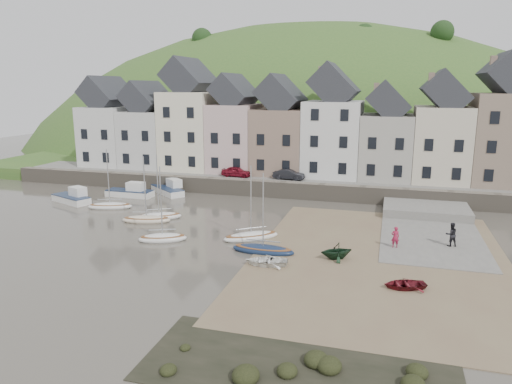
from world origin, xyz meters
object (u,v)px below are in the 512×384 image
(rowboat_red, at_px, (405,284))
(person_dark, at_px, (451,234))
(person_red, at_px, (395,237))
(car_right, at_px, (289,174))
(sailboat_0, at_px, (110,206))
(car_left, at_px, (236,172))
(rowboat_white, at_px, (266,261))
(rowboat_green, at_px, (336,251))

(rowboat_red, bearing_deg, person_dark, 139.99)
(person_red, xyz_separation_m, car_right, (-11.97, 16.93, 1.25))
(sailboat_0, distance_m, car_left, 15.60)
(person_dark, height_order, car_right, car_right)
(sailboat_0, xyz_separation_m, rowboat_red, (28.63, -12.35, 0.07))
(sailboat_0, xyz_separation_m, car_left, (9.63, 12.12, 1.95))
(rowboat_white, height_order, rowboat_red, rowboat_white)
(person_red, bearing_deg, car_left, -54.15)
(car_left, distance_m, car_right, 6.44)
(person_red, xyz_separation_m, car_left, (-18.42, 16.93, 1.26))
(rowboat_green, xyz_separation_m, car_left, (-14.36, 20.51, 1.53))
(rowboat_green, height_order, car_left, car_left)
(rowboat_white, xyz_separation_m, rowboat_green, (4.53, 2.55, 0.31))
(rowboat_green, bearing_deg, car_left, -174.73)
(rowboat_red, xyz_separation_m, car_right, (-12.56, 24.47, 1.87))
(rowboat_green, relative_size, car_left, 0.65)
(person_dark, xyz_separation_m, car_left, (-22.58, 15.40, 1.16))
(sailboat_0, height_order, rowboat_white, sailboat_0)
(rowboat_red, distance_m, car_right, 27.57)
(rowboat_red, xyz_separation_m, person_dark, (3.58, 9.07, 0.73))
(rowboat_red, bearing_deg, rowboat_white, -117.27)
(sailboat_0, bearing_deg, rowboat_white, -29.34)
(sailboat_0, height_order, rowboat_green, sailboat_0)
(rowboat_green, xyz_separation_m, rowboat_red, (4.64, -3.97, -0.35))
(person_dark, xyz_separation_m, car_right, (-16.13, 15.40, 1.14))
(rowboat_white, bearing_deg, rowboat_green, 108.26)
(rowboat_white, distance_m, car_left, 25.13)
(rowboat_white, xyz_separation_m, car_right, (-3.38, 23.06, 1.83))
(person_red, bearing_deg, sailboat_0, -21.29)
(person_dark, bearing_deg, person_red, 0.56)
(rowboat_red, relative_size, person_red, 1.57)
(sailboat_0, relative_size, rowboat_white, 2.14)
(car_right, bearing_deg, car_left, 94.92)
(rowboat_red, relative_size, car_right, 0.71)
(sailboat_0, relative_size, rowboat_green, 2.70)
(rowboat_white, bearing_deg, car_right, 177.23)
(sailboat_0, distance_m, person_dark, 32.38)
(rowboat_green, bearing_deg, person_red, 101.60)
(rowboat_red, height_order, person_dark, person_dark)
(rowboat_red, xyz_separation_m, person_red, (-0.58, 7.54, 0.62))
(person_red, relative_size, person_dark, 0.88)
(rowboat_white, height_order, car_right, car_right)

